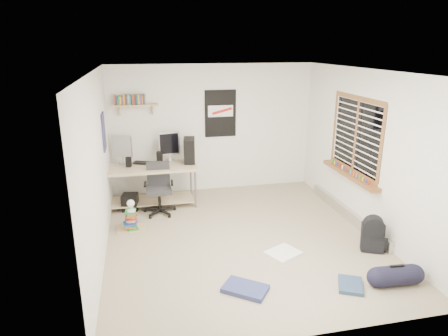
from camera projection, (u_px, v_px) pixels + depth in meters
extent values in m
cube|color=gray|center=(241.00, 238.00, 6.14)|extent=(4.00, 4.50, 0.01)
cube|color=white|center=(243.00, 71.00, 5.40)|extent=(4.00, 4.50, 0.01)
cube|color=silver|center=(213.00, 129.00, 7.87)|extent=(4.00, 0.01, 2.50)
cube|color=silver|center=(98.00, 168.00, 5.36)|extent=(0.01, 4.50, 2.50)
cube|color=silver|center=(367.00, 152.00, 6.18)|extent=(0.01, 4.50, 2.50)
cube|color=#D2AF92|center=(152.00, 186.00, 7.29)|extent=(1.80, 1.25, 0.76)
cube|color=#ADADB2|center=(122.00, 152.00, 7.29)|extent=(0.38, 0.25, 0.41)
cube|color=#A8A8AD|center=(170.00, 149.00, 7.46)|extent=(0.40, 0.17, 0.43)
cube|color=black|center=(189.00, 150.00, 7.37)|extent=(0.26, 0.44, 0.44)
cube|color=black|center=(146.00, 163.00, 7.32)|extent=(0.47, 0.31, 0.02)
cube|color=black|center=(129.00, 162.00, 7.10)|extent=(0.11, 0.11, 0.17)
cube|color=black|center=(160.00, 157.00, 7.38)|extent=(0.12, 0.12, 0.20)
cube|color=#272729|center=(159.00, 187.00, 6.90)|extent=(0.62, 0.62, 0.90)
cube|color=tan|center=(136.00, 105.00, 7.32)|extent=(0.80, 0.22, 0.24)
cube|color=black|center=(220.00, 114.00, 7.79)|extent=(0.62, 0.03, 0.92)
cube|color=navy|center=(104.00, 132.00, 6.41)|extent=(0.02, 0.42, 0.60)
cube|color=brown|center=(355.00, 135.00, 6.39)|extent=(0.10, 1.50, 1.26)
cube|color=#B7B2A8|center=(347.00, 213.00, 6.79)|extent=(0.08, 2.50, 0.18)
cube|color=black|center=(372.00, 237.00, 5.72)|extent=(0.38, 0.35, 0.41)
cylinder|color=black|center=(396.00, 275.00, 4.90)|extent=(0.27, 0.27, 0.50)
cube|color=white|center=(283.00, 253.00, 5.64)|extent=(0.55, 0.52, 0.04)
cube|color=navy|center=(245.00, 289.00, 4.81)|extent=(0.61, 0.58, 0.06)
cube|color=navy|center=(351.00, 285.00, 4.89)|extent=(0.42, 0.46, 0.05)
cube|color=olive|center=(131.00, 220.00, 6.38)|extent=(0.47, 0.42, 0.27)
cube|color=silver|center=(131.00, 208.00, 6.30)|extent=(0.20, 0.25, 0.22)
cube|color=black|center=(130.00, 202.00, 7.14)|extent=(0.31, 0.31, 0.30)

